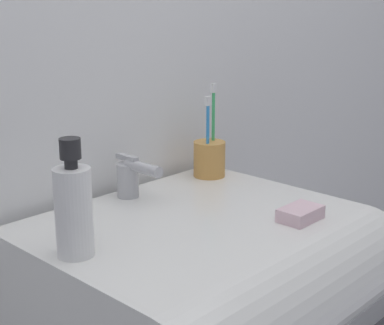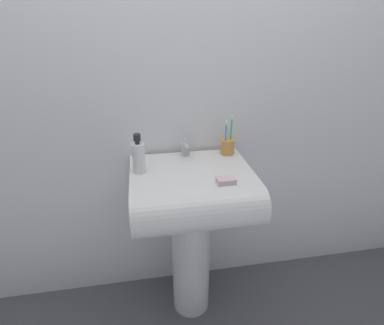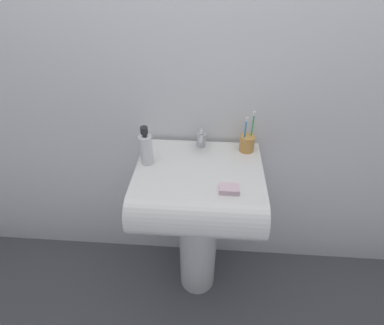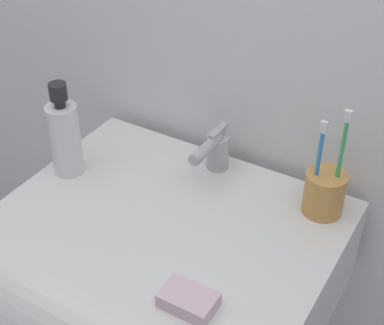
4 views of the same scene
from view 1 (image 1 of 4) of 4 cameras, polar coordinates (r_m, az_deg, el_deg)
The scene contains 6 objects.
wall_back at distance 1.19m, azimuth -9.39°, elevation 11.63°, with size 5.00×0.05×2.40m, color white.
sink_basin at distance 1.07m, azimuth 2.15°, elevation -10.65°, with size 0.57×0.51×0.18m.
faucet at distance 1.16m, azimuth -5.99°, elevation -1.38°, with size 0.04×0.12×0.09m.
toothbrush_cup at distance 1.31m, azimuth 1.70°, elevation 0.50°, with size 0.07×0.07×0.21m.
soap_bottle at distance 0.91m, azimuth -11.42°, elevation -4.34°, with size 0.06×0.06×0.19m.
bar_soap at distance 1.07m, azimuth 10.47°, elevation -4.91°, with size 0.08×0.05×0.02m, color silver.
Camera 1 is at (-0.72, -0.69, 1.28)m, focal length 55.00 mm.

